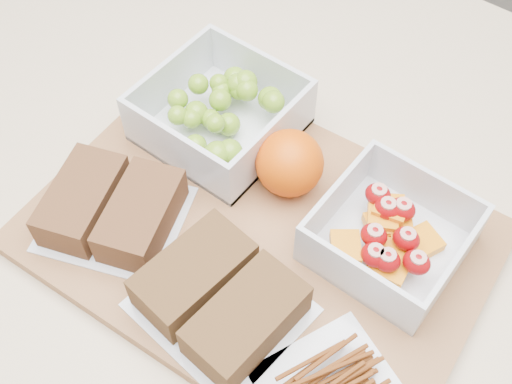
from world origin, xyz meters
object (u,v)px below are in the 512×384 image
fruit_container (390,236)px  sandwich_bag_left (112,208)px  grape_container (223,113)px  cutting_board (258,237)px  orange (290,163)px  pretzel_bag (328,380)px  sandwich_bag_center (220,298)px

fruit_container → sandwich_bag_left: fruit_container is taller
sandwich_bag_left → grape_container: bearing=86.2°
cutting_board → orange: orange is taller
orange → pretzel_bag: 0.21m
cutting_board → sandwich_bag_left: (-0.12, -0.07, 0.03)m
sandwich_bag_left → pretzel_bag: size_ratio=1.22×
sandwich_bag_center → pretzel_bag: bearing=0.2°
orange → sandwich_bag_left: (-0.11, -0.14, -0.01)m
cutting_board → orange: size_ratio=6.27×
fruit_container → orange: 0.12m
sandwich_bag_left → sandwich_bag_center: sandwich_bag_center is taller
sandwich_bag_left → sandwich_bag_center: bearing=-3.9°
pretzel_bag → sandwich_bag_left: bearing=177.9°
fruit_container → orange: orange is taller
grape_container → sandwich_bag_center: 0.21m
grape_container → orange: 0.10m
fruit_container → orange: size_ratio=1.90×
cutting_board → sandwich_bag_left: 0.14m
cutting_board → sandwich_bag_center: (0.02, -0.08, 0.03)m
grape_container → cutting_board: bearing=-36.4°
grape_container → pretzel_bag: 0.29m
fruit_container → pretzel_bag: 0.15m
sandwich_bag_left → fruit_container: bearing=30.7°
grape_container → sandwich_bag_center: bearing=-51.3°
sandwich_bag_left → pretzel_bag: (0.25, -0.01, -0.01)m
orange → pretzel_bag: orange is taller
pretzel_bag → cutting_board: bearing=148.7°
orange → sandwich_bag_left: bearing=-127.9°
orange → sandwich_bag_center: orange is taller
orange → sandwich_bag_left: 0.18m
fruit_container → sandwich_bag_center: (-0.08, -0.14, -0.00)m
cutting_board → sandwich_bag_center: 0.09m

